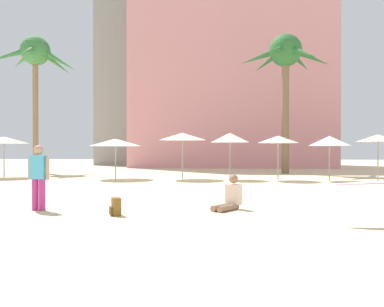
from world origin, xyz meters
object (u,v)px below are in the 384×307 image
at_px(palm_tree_far_left, 35,59).
at_px(person_mid_right, 39,175).
at_px(cafe_umbrella_7, 329,141).
at_px(cafe_umbrella_0, 378,138).
at_px(cafe_umbrella_4, 116,142).
at_px(cafe_umbrella_1, 182,137).
at_px(cafe_umbrella_2, 230,138).
at_px(palm_tree_left, 285,60).
at_px(cafe_umbrella_5, 4,140).
at_px(cafe_umbrella_3, 278,139).
at_px(person_far_right, 230,197).
at_px(beach_towel, 167,212).
at_px(backpack, 116,207).

distance_m(palm_tree_far_left, person_mid_right, 20.01).
bearing_deg(person_mid_right, cafe_umbrella_7, -36.16).
xyz_separation_m(cafe_umbrella_0, cafe_umbrella_4, (-13.52, 0.23, -0.18)).
relative_size(cafe_umbrella_1, cafe_umbrella_2, 1.03).
height_order(palm_tree_left, person_mid_right, palm_tree_left).
relative_size(cafe_umbrella_2, cafe_umbrella_4, 0.89).
bearing_deg(cafe_umbrella_0, palm_tree_far_left, 163.69).
relative_size(palm_tree_left, cafe_umbrella_5, 3.47).
bearing_deg(cafe_umbrella_7, cafe_umbrella_2, 173.79).
distance_m(cafe_umbrella_1, person_mid_right, 11.25).
bearing_deg(cafe_umbrella_3, cafe_umbrella_7, -5.66).
xyz_separation_m(cafe_umbrella_1, cafe_umbrella_3, (4.98, -0.35, -0.18)).
xyz_separation_m(palm_tree_far_left, cafe_umbrella_2, (13.62, -5.81, -5.83)).
height_order(cafe_umbrella_3, cafe_umbrella_4, cafe_umbrella_3).
distance_m(cafe_umbrella_7, person_far_right, 11.13).
relative_size(palm_tree_left, cafe_umbrella_7, 4.11).
distance_m(cafe_umbrella_5, beach_towel, 15.85).
xyz_separation_m(palm_tree_far_left, backpack, (10.75, -17.23, -7.85)).
relative_size(cafe_umbrella_7, person_mid_right, 1.36).
relative_size(cafe_umbrella_4, beach_towel, 1.84).
height_order(backpack, person_mid_right, person_mid_right).
height_order(palm_tree_far_left, cafe_umbrella_2, palm_tree_far_left).
xyz_separation_m(cafe_umbrella_4, cafe_umbrella_5, (-6.57, 0.50, 0.16)).
bearing_deg(cafe_umbrella_7, palm_tree_left, 100.41).
bearing_deg(palm_tree_left, cafe_umbrella_2, -123.15).
bearing_deg(palm_tree_far_left, palm_tree_left, 0.01).
distance_m(cafe_umbrella_4, backpack, 11.90).
bearing_deg(cafe_umbrella_4, palm_tree_left, 30.85).
height_order(cafe_umbrella_2, backpack, cafe_umbrella_2).
bearing_deg(cafe_umbrella_1, person_mid_right, -103.08).
height_order(cafe_umbrella_1, cafe_umbrella_7, cafe_umbrella_1).
height_order(cafe_umbrella_5, person_far_right, cafe_umbrella_5).
relative_size(cafe_umbrella_4, person_far_right, 2.93).
bearing_deg(cafe_umbrella_5, cafe_umbrella_2, -1.75).
xyz_separation_m(palm_tree_far_left, cafe_umbrella_7, (18.58, -6.35, -6.03)).
height_order(cafe_umbrella_2, person_far_right, cafe_umbrella_2).
relative_size(cafe_umbrella_7, backpack, 5.41).
height_order(person_mid_right, person_far_right, person_mid_right).
distance_m(cafe_umbrella_0, cafe_umbrella_7, 2.45).
relative_size(palm_tree_far_left, cafe_umbrella_4, 3.46).
relative_size(cafe_umbrella_4, cafe_umbrella_7, 1.23).
height_order(cafe_umbrella_1, cafe_umbrella_2, cafe_umbrella_1).
height_order(palm_tree_far_left, palm_tree_left, palm_tree_far_left).
xyz_separation_m(palm_tree_far_left, palm_tree_left, (17.41, 0.00, -0.42)).
distance_m(cafe_umbrella_1, beach_towel, 11.19).
height_order(cafe_umbrella_1, cafe_umbrella_3, cafe_umbrella_1).
bearing_deg(cafe_umbrella_2, person_mid_right, -115.04).
bearing_deg(cafe_umbrella_0, person_mid_right, -139.93).
relative_size(cafe_umbrella_3, cafe_umbrella_5, 0.86).
relative_size(cafe_umbrella_0, cafe_umbrella_1, 0.92).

